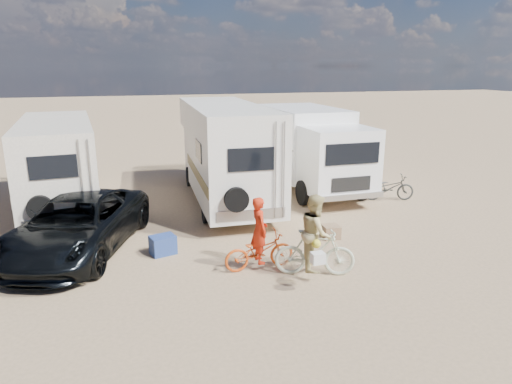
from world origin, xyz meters
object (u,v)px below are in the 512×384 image
object	(u,v)px
crate	(331,232)
rv_left	(59,167)
rv_main	(225,153)
dark_suv	(78,224)
bike_woman	(315,253)
rider_woman	(315,239)
box_truck	(312,150)
rider_man	(259,237)
bike_man	(259,251)
bike_parked	(389,188)
cooler	(163,245)

from	to	relation	value
crate	rv_left	bearing A→B (deg)	146.65
rv_main	rv_left	bearing A→B (deg)	178.33
rv_left	crate	size ratio (longest dim) A/B	14.57
dark_suv	bike_woman	bearing A→B (deg)	-9.61
rv_main	rider_woman	world-z (taller)	rv_main
rv_main	bike_woman	xyz separation A→B (m)	(0.58, -6.63, -1.16)
box_truck	dark_suv	world-z (taller)	box_truck
box_truck	rider_man	size ratio (longest dim) A/B	4.04
rv_main	bike_man	size ratio (longest dim) A/B	4.52
bike_man	bike_parked	distance (m)	7.49
dark_suv	cooler	bearing A→B (deg)	-1.34
cooler	box_truck	bearing A→B (deg)	22.15
bike_man	rider_woman	xyz separation A→B (m)	(1.13, -0.70, 0.43)
rv_main	bike_man	xyz separation A→B (m)	(-0.55, -5.93, -1.27)
rider_woman	crate	world-z (taller)	rider_woman
rv_main	dark_suv	size ratio (longest dim) A/B	1.46
bike_man	bike_woman	xyz separation A→B (m)	(1.13, -0.70, 0.10)
crate	rider_woman	bearing A→B (deg)	-124.60
bike_man	rider_man	world-z (taller)	rider_man
dark_suv	bike_parked	world-z (taller)	dark_suv
crate	box_truck	bearing A→B (deg)	72.74
rv_left	bike_man	xyz separation A→B (m)	(5.00, -6.32, -1.05)
bike_woman	rv_main	bearing A→B (deg)	25.20
rv_main	dark_suv	xyz separation A→B (m)	(-4.77, -3.52, -0.98)
box_truck	dark_suv	xyz separation A→B (m)	(-8.36, -4.07, -0.82)
bike_man	rider_woman	size ratio (longest dim) A/B	0.97
bike_man	box_truck	bearing A→B (deg)	-35.01
crate	rv_main	bearing A→B (deg)	113.55
bike_woman	rv_left	bearing A→B (deg)	61.34
rider_man	bike_woman	bearing A→B (deg)	-124.34
dark_suv	bike_woman	xyz separation A→B (m)	(5.35, -3.10, -0.18)
rider_man	cooler	distance (m)	2.70
rv_left	rider_man	xyz separation A→B (m)	(5.00, -6.32, -0.70)
rv_main	dark_suv	world-z (taller)	rv_main
rv_left	cooler	size ratio (longest dim) A/B	10.83
dark_suv	bike_parked	bearing A→B (deg)	30.19
bike_parked	rider_man	bearing A→B (deg)	139.37
bike_man	bike_woman	size ratio (longest dim) A/B	0.93
box_truck	rider_woman	xyz separation A→B (m)	(-3.01, -7.17, -0.68)
box_truck	bike_woman	world-z (taller)	box_truck
bike_woman	rider_man	xyz separation A→B (m)	(-1.13, 0.70, 0.25)
rv_main	bike_parked	xyz separation A→B (m)	(5.67, -1.74, -1.25)
rider_woman	bike_woman	bearing A→B (deg)	-69.77
dark_suv	crate	world-z (taller)	dark_suv
rv_left	bike_man	size ratio (longest dim) A/B	3.89
rv_left	rider_man	size ratio (longest dim) A/B	4.15
dark_suv	bike_parked	size ratio (longest dim) A/B	2.97
bike_woman	crate	xyz separation A→B (m)	(1.42, 2.05, -0.37)
rv_left	dark_suv	world-z (taller)	rv_left
bike_woman	rider_woman	world-z (taller)	rider_woman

